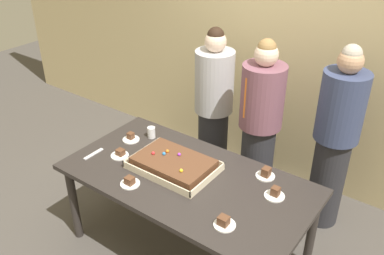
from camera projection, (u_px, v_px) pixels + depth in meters
name	position (u px, v px, depth m)	size (l,w,h in m)	color
ground_plane	(187.00, 250.00, 3.60)	(12.00, 12.00, 0.00)	#4C4742
interior_back_panel	(286.00, 35.00, 3.98)	(8.00, 0.12, 3.00)	#CCB784
party_table	(187.00, 185.00, 3.25)	(1.95, 1.02, 0.78)	#2D2826
sheet_cake	(174.00, 164.00, 3.29)	(0.67, 0.46, 0.11)	beige
plated_slice_near_left	(266.00, 174.00, 3.21)	(0.15, 0.15, 0.08)	white
plated_slice_near_right	(224.00, 223.00, 2.74)	(0.15, 0.15, 0.07)	white
plated_slice_far_left	(275.00, 194.00, 3.00)	(0.15, 0.15, 0.08)	white
plated_slice_far_right	(131.00, 138.00, 3.69)	(0.15, 0.15, 0.07)	white
plated_slice_center_front	(130.00, 182.00, 3.12)	(0.15, 0.15, 0.07)	white
plated_slice_center_back	(120.00, 154.00, 3.46)	(0.15, 0.15, 0.06)	white
drink_cup_nearest	(151.00, 132.00, 3.71)	(0.07, 0.07, 0.10)	white
cake_server_utensil	(94.00, 154.00, 3.49)	(0.03, 0.20, 0.01)	silver
person_serving_front	(214.00, 107.00, 4.12)	(0.38, 0.38, 1.65)	#28282D
person_green_shirt_behind	(260.00, 128.00, 3.71)	(0.38, 0.38, 1.68)	#28282D
person_striped_tie_right	(335.00, 139.00, 3.52)	(0.38, 0.38, 1.71)	#28282D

